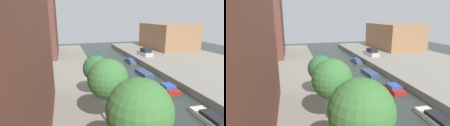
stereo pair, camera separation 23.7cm
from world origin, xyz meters
TOP-DOWN VIEW (x-y plane):
  - ground_plane at (0.00, 0.00)m, footprint 84.00×84.00m
  - quay_left at (-15.00, 0.00)m, footprint 20.00×64.00m
  - quay_right at (15.00, 0.00)m, footprint 20.00×64.00m
  - apartment_tower_far at (-16.00, 19.89)m, footprint 10.00×13.52m
  - low_block_right at (18.00, 21.21)m, footprint 10.00×15.05m
  - street_tree_0 at (-6.59, -15.94)m, footprint 3.11×3.11m
  - street_tree_1 at (-6.59, -10.03)m, footprint 3.19×3.19m
  - street_tree_2 at (-6.59, -4.75)m, footprint 2.76×2.76m
  - parked_car at (7.87, 13.42)m, footprint 1.97×4.41m
  - moored_boat_left_2 at (-3.84, -6.85)m, footprint 1.53×3.84m
  - moored_boat_left_3 at (-4.01, 0.24)m, footprint 1.52×3.68m
  - moored_boat_left_4 at (-3.25, 7.68)m, footprint 1.63×3.76m
  - moored_boat_left_5 at (-3.88, 14.88)m, footprint 1.83×3.72m
  - moored_boat_right_1 at (3.02, -11.03)m, footprint 1.68×4.56m
  - moored_boat_right_2 at (3.22, -3.52)m, footprint 1.78×3.24m
  - moored_boat_right_3 at (3.02, 3.53)m, footprint 1.70×4.07m
  - moored_boat_right_4 at (3.62, 11.58)m, footprint 1.26×3.70m

SIDE VIEW (x-z plane):
  - ground_plane at x=0.00m, z-range 0.00..0.00m
  - moored_boat_left_2 at x=-3.84m, z-range -0.05..0.62m
  - moored_boat_right_3 at x=3.02m, z-range 0.00..0.59m
  - moored_boat_left_3 at x=-4.01m, z-range 0.00..0.67m
  - moored_boat_right_2 at x=3.22m, z-range -0.07..0.80m
  - moored_boat_right_1 at x=3.02m, z-range -0.07..0.81m
  - moored_boat_right_4 at x=3.62m, z-range -0.07..0.81m
  - moored_boat_left_4 at x=-3.25m, z-range -0.07..0.85m
  - moored_boat_left_5 at x=-3.88m, z-range -0.06..0.86m
  - quay_left at x=-15.00m, z-range 0.00..1.00m
  - quay_right at x=15.00m, z-range 0.00..1.00m
  - parked_car at x=7.87m, z-range 0.86..2.45m
  - street_tree_2 at x=-6.59m, z-range 1.92..6.53m
  - low_block_right at x=18.00m, z-range 1.00..7.54m
  - street_tree_1 at x=-6.59m, z-range 2.12..7.57m
  - street_tree_0 at x=-6.59m, z-range 2.38..8.30m
  - apartment_tower_far at x=-16.00m, z-range 1.00..19.15m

